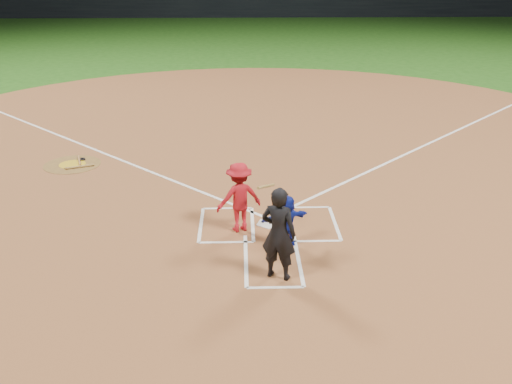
{
  "coord_description": "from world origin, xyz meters",
  "views": [
    {
      "loc": [
        -0.64,
        -12.15,
        5.92
      ],
      "look_at": [
        -0.3,
        -0.4,
        1.0
      ],
      "focal_mm": 40.0,
      "sensor_mm": 36.0,
      "label": 1
    }
  ],
  "objects_px": {
    "umpire": "(279,234)",
    "catcher": "(287,221)",
    "batter_at_plate": "(239,197)",
    "on_deck_circle": "(72,164)",
    "home_plate": "(268,223)"
  },
  "relations": [
    {
      "from": "on_deck_circle",
      "to": "batter_at_plate",
      "type": "xyz_separation_m",
      "value": [
        5.07,
        -4.56,
        0.81
      ]
    },
    {
      "from": "home_plate",
      "to": "catcher",
      "type": "height_order",
      "value": "catcher"
    },
    {
      "from": "catcher",
      "to": "umpire",
      "type": "xyz_separation_m",
      "value": [
        -0.26,
        -1.32,
        0.36
      ]
    },
    {
      "from": "catcher",
      "to": "batter_at_plate",
      "type": "height_order",
      "value": "batter_at_plate"
    },
    {
      "from": "batter_at_plate",
      "to": "catcher",
      "type": "bearing_deg",
      "value": -37.96
    },
    {
      "from": "catcher",
      "to": "batter_at_plate",
      "type": "distance_m",
      "value": 1.31
    },
    {
      "from": "umpire",
      "to": "catcher",
      "type": "bearing_deg",
      "value": -78.41
    },
    {
      "from": "home_plate",
      "to": "umpire",
      "type": "bearing_deg",
      "value": 91.81
    },
    {
      "from": "home_plate",
      "to": "batter_at_plate",
      "type": "height_order",
      "value": "batter_at_plate"
    },
    {
      "from": "on_deck_circle",
      "to": "catcher",
      "type": "xyz_separation_m",
      "value": [
        6.09,
        -5.36,
        0.59
      ]
    },
    {
      "from": "home_plate",
      "to": "batter_at_plate",
      "type": "bearing_deg",
      "value": 22.89
    },
    {
      "from": "batter_at_plate",
      "to": "on_deck_circle",
      "type": "bearing_deg",
      "value": 138.01
    },
    {
      "from": "umpire",
      "to": "batter_at_plate",
      "type": "height_order",
      "value": "umpire"
    },
    {
      "from": "on_deck_circle",
      "to": "catcher",
      "type": "distance_m",
      "value": 8.13
    },
    {
      "from": "home_plate",
      "to": "catcher",
      "type": "bearing_deg",
      "value": 107.51
    }
  ]
}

